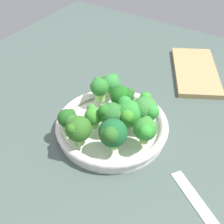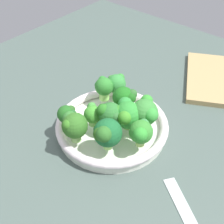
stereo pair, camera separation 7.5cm
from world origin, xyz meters
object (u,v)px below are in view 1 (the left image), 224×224
(bowl, at_px, (112,126))
(cutting_board, at_px, (196,71))
(broccoli_floret_6, at_px, (112,133))
(broccoli_floret_9, at_px, (146,109))
(broccoli_floret_1, at_px, (99,88))
(broccoli_floret_7, at_px, (112,114))
(broccoli_floret_3, at_px, (94,116))
(broccoli_floret_10, at_px, (68,118))
(broccoli_floret_5, at_px, (111,83))
(broccoli_floret_0, at_px, (123,97))
(broccoli_floret_2, at_px, (77,128))
(broccoli_floret_8, at_px, (145,129))
(broccoli_floret_4, at_px, (128,113))

(bowl, relative_size, cutting_board, 1.06)
(broccoli_floret_6, distance_m, broccoli_floret_9, 0.12)
(broccoli_floret_1, xyz_separation_m, broccoli_floret_7, (-0.08, -0.09, 0.00))
(broccoli_floret_3, bearing_deg, bowl, -37.46)
(broccoli_floret_10, relative_size, cutting_board, 0.21)
(broccoli_floret_5, bearing_deg, broccoli_floret_9, -112.95)
(broccoli_floret_5, relative_size, broccoli_floret_10, 1.07)
(bowl, relative_size, broccoli_floret_5, 4.71)
(broccoli_floret_0, relative_size, broccoli_floret_7, 0.98)
(broccoli_floret_10, bearing_deg, broccoli_floret_5, -3.00)
(broccoli_floret_6, distance_m, broccoli_floret_7, 0.07)
(broccoli_floret_0, bearing_deg, broccoli_floret_5, 55.92)
(broccoli_floret_2, height_order, broccoli_floret_8, broccoli_floret_2)
(broccoli_floret_2, bearing_deg, broccoli_floret_7, -24.28)
(bowl, distance_m, broccoli_floret_8, 0.12)
(bowl, xyz_separation_m, broccoli_floret_9, (0.04, -0.07, 0.06))
(broccoli_floret_5, distance_m, broccoli_floret_7, 0.14)
(bowl, relative_size, broccoli_floret_4, 3.88)
(broccoli_floret_3, bearing_deg, broccoli_floret_8, -82.96)
(broccoli_floret_2, relative_size, broccoli_floret_5, 1.24)
(broccoli_floret_0, relative_size, broccoli_floret_8, 1.04)
(broccoli_floret_9, bearing_deg, broccoli_floret_8, -152.50)
(broccoli_floret_1, distance_m, broccoli_floret_6, 0.18)
(broccoli_floret_1, bearing_deg, broccoli_floret_7, -130.33)
(broccoli_floret_2, relative_size, broccoli_floret_8, 1.12)
(broccoli_floret_0, distance_m, broccoli_floret_2, 0.16)
(broccoli_floret_5, relative_size, broccoli_floret_6, 0.77)
(broccoli_floret_9, distance_m, cutting_board, 0.35)
(broccoli_floret_0, relative_size, broccoli_floret_10, 1.23)
(broccoli_floret_2, xyz_separation_m, broccoli_floret_7, (0.08, -0.04, -0.00))
(broccoli_floret_6, height_order, broccoli_floret_8, broccoli_floret_6)
(bowl, xyz_separation_m, broccoli_floret_7, (-0.02, -0.01, 0.06))
(broccoli_floret_4, relative_size, broccoli_floret_7, 1.03)
(broccoli_floret_8, bearing_deg, bowl, 78.41)
(broccoli_floret_1, height_order, broccoli_floret_3, broccoli_floret_1)
(bowl, bearing_deg, cutting_board, -12.37)
(broccoli_floret_2, relative_size, broccoli_floret_6, 0.96)
(broccoli_floret_3, xyz_separation_m, broccoli_floret_5, (0.13, 0.04, 0.00))
(broccoli_floret_5, xyz_separation_m, cutting_board, (0.28, -0.15, -0.06))
(broccoli_floret_0, height_order, broccoli_floret_1, broccoli_floret_0)
(broccoli_floret_9, bearing_deg, broccoli_floret_3, 126.66)
(broccoli_floret_1, bearing_deg, broccoli_floret_2, -162.26)
(bowl, relative_size, broccoli_floret_7, 3.99)
(broccoli_floret_6, height_order, broccoli_floret_10, broccoli_floret_6)
(broccoli_floret_8, bearing_deg, broccoli_floret_5, 55.15)
(bowl, relative_size, broccoli_floret_1, 4.36)
(broccoli_floret_4, bearing_deg, broccoli_floret_10, 126.12)
(broccoli_floret_1, xyz_separation_m, broccoli_floret_4, (-0.05, -0.12, 0.00))
(broccoli_floret_3, height_order, broccoli_floret_9, broccoli_floret_9)
(bowl, height_order, broccoli_floret_4, broccoli_floret_4)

